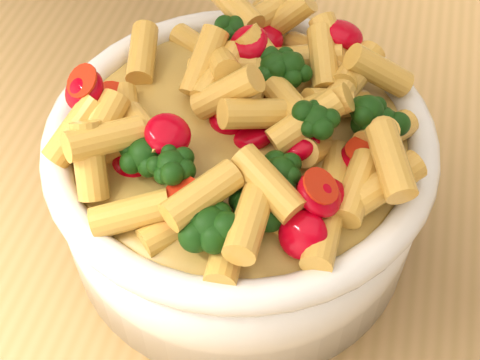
# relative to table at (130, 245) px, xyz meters

# --- Properties ---
(table) EXTENTS (1.20, 0.80, 0.90)m
(table) POSITION_rel_table_xyz_m (0.00, 0.00, 0.00)
(table) COLOR #A97D48
(table) RESTS_ON ground
(serving_bowl) EXTENTS (0.26, 0.26, 0.11)m
(serving_bowl) POSITION_rel_table_xyz_m (0.11, -0.02, 0.16)
(serving_bowl) COLOR white
(serving_bowl) RESTS_ON table
(pasta_salad) EXTENTS (0.20, 0.20, 0.05)m
(pasta_salad) POSITION_rel_table_xyz_m (0.11, -0.02, 0.23)
(pasta_salad) COLOR #FFBD50
(pasta_salad) RESTS_ON serving_bowl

